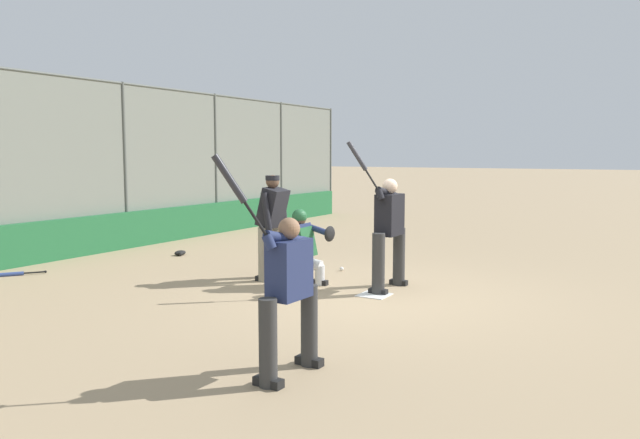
{
  "coord_description": "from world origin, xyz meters",
  "views": [
    {
      "loc": [
        8.13,
        3.8,
        2.06
      ],
      "look_at": [
        -0.14,
        -1.0,
        1.05
      ],
      "focal_mm": 35.0,
      "sensor_mm": 36.0,
      "label": 1
    }
  ],
  "objects_px": {
    "batter_on_deck": "(288,291)",
    "baseball_loose": "(342,269)",
    "spare_bat_third_base_side": "(13,274)",
    "fielding_glove_on_dirt": "(180,253)",
    "catcher_behind_plate": "(304,247)",
    "umpire_home": "(272,223)",
    "batter_at_plate": "(389,229)"
  },
  "relations": [
    {
      "from": "catcher_behind_plate",
      "to": "umpire_home",
      "type": "height_order",
      "value": "umpire_home"
    },
    {
      "from": "batter_at_plate",
      "to": "fielding_glove_on_dirt",
      "type": "relative_size",
      "value": 8.17
    },
    {
      "from": "fielding_glove_on_dirt",
      "to": "batter_on_deck",
      "type": "bearing_deg",
      "value": 50.46
    },
    {
      "from": "catcher_behind_plate",
      "to": "umpire_home",
      "type": "relative_size",
      "value": 0.7
    },
    {
      "from": "batter_at_plate",
      "to": "spare_bat_third_base_side",
      "type": "relative_size",
      "value": 3.21
    },
    {
      "from": "catcher_behind_plate",
      "to": "spare_bat_third_base_side",
      "type": "relative_size",
      "value": 1.73
    },
    {
      "from": "catcher_behind_plate",
      "to": "batter_on_deck",
      "type": "relative_size",
      "value": 0.59
    },
    {
      "from": "batter_at_plate",
      "to": "spare_bat_third_base_side",
      "type": "bearing_deg",
      "value": -69.11
    },
    {
      "from": "batter_on_deck",
      "to": "spare_bat_third_base_side",
      "type": "bearing_deg",
      "value": -101.83
    },
    {
      "from": "umpire_home",
      "to": "spare_bat_third_base_side",
      "type": "relative_size",
      "value": 2.45
    },
    {
      "from": "spare_bat_third_base_side",
      "to": "batter_on_deck",
      "type": "bearing_deg",
      "value": 111.3
    },
    {
      "from": "batter_at_plate",
      "to": "spare_bat_third_base_side",
      "type": "height_order",
      "value": "batter_at_plate"
    },
    {
      "from": "batter_on_deck",
      "to": "baseball_loose",
      "type": "relative_size",
      "value": 27.9
    },
    {
      "from": "spare_bat_third_base_side",
      "to": "fielding_glove_on_dirt",
      "type": "bearing_deg",
      "value": -162.37
    },
    {
      "from": "spare_bat_third_base_side",
      "to": "baseball_loose",
      "type": "bearing_deg",
      "value": 160.0
    },
    {
      "from": "batter_on_deck",
      "to": "spare_bat_third_base_side",
      "type": "height_order",
      "value": "batter_on_deck"
    },
    {
      "from": "batter_on_deck",
      "to": "umpire_home",
      "type": "bearing_deg",
      "value": -141.52
    },
    {
      "from": "batter_on_deck",
      "to": "baseball_loose",
      "type": "distance_m",
      "value": 5.31
    },
    {
      "from": "umpire_home",
      "to": "baseball_loose",
      "type": "height_order",
      "value": "umpire_home"
    },
    {
      "from": "baseball_loose",
      "to": "batter_on_deck",
      "type": "bearing_deg",
      "value": 22.76
    },
    {
      "from": "fielding_glove_on_dirt",
      "to": "batter_at_plate",
      "type": "bearing_deg",
      "value": 80.7
    },
    {
      "from": "catcher_behind_plate",
      "to": "umpire_home",
      "type": "xyz_separation_m",
      "value": [
        -0.21,
        -0.74,
        0.3
      ]
    },
    {
      "from": "umpire_home",
      "to": "fielding_glove_on_dirt",
      "type": "bearing_deg",
      "value": -114.46
    },
    {
      "from": "batter_at_plate",
      "to": "batter_on_deck",
      "type": "bearing_deg",
      "value": 10.67
    },
    {
      "from": "catcher_behind_plate",
      "to": "spare_bat_third_base_side",
      "type": "distance_m",
      "value": 5.06
    },
    {
      "from": "umpire_home",
      "to": "spare_bat_third_base_side",
      "type": "xyz_separation_m",
      "value": [
        1.99,
        -3.96,
        -0.89
      ]
    },
    {
      "from": "spare_bat_third_base_side",
      "to": "fielding_glove_on_dirt",
      "type": "distance_m",
      "value": 3.19
    },
    {
      "from": "catcher_behind_plate",
      "to": "baseball_loose",
      "type": "distance_m",
      "value": 1.54
    },
    {
      "from": "batter_on_deck",
      "to": "spare_bat_third_base_side",
      "type": "xyz_separation_m",
      "value": [
        -1.65,
        -6.64,
        -0.78
      ]
    },
    {
      "from": "baseball_loose",
      "to": "umpire_home",
      "type": "bearing_deg",
      "value": -28.36
    },
    {
      "from": "spare_bat_third_base_side",
      "to": "baseball_loose",
      "type": "height_order",
      "value": "baseball_loose"
    },
    {
      "from": "umpire_home",
      "to": "fielding_glove_on_dirt",
      "type": "height_order",
      "value": "umpire_home"
    }
  ]
}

